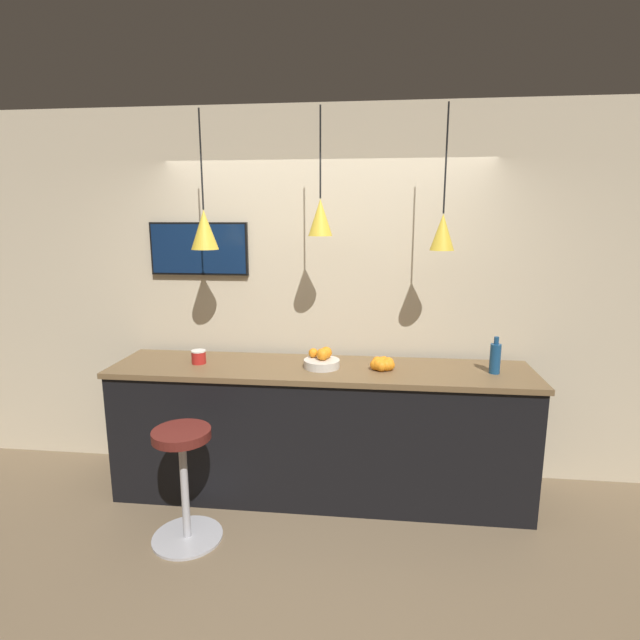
# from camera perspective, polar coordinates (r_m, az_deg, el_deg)

# --- Properties ---
(ground_plane) EXTENTS (14.00, 14.00, 0.00)m
(ground_plane) POSITION_cam_1_polar(r_m,az_deg,el_deg) (3.57, -1.14, -23.81)
(ground_plane) COLOR #756047
(back_wall) EXTENTS (8.00, 0.06, 2.90)m
(back_wall) POSITION_cam_1_polar(r_m,az_deg,el_deg) (3.97, 0.71, 2.66)
(back_wall) COLOR beige
(back_wall) RESTS_ON ground_plane
(service_counter) EXTENTS (3.06, 0.66, 1.00)m
(service_counter) POSITION_cam_1_polar(r_m,az_deg,el_deg) (3.82, -0.00, -12.56)
(service_counter) COLOR black
(service_counter) RESTS_ON ground_plane
(bar_stool) EXTENTS (0.46, 0.46, 0.76)m
(bar_stool) POSITION_cam_1_polar(r_m,az_deg,el_deg) (3.44, -15.32, -16.25)
(bar_stool) COLOR #B7B7BC
(bar_stool) RESTS_ON ground_plane
(fruit_bowl) EXTENTS (0.26, 0.26, 0.15)m
(fruit_bowl) POSITION_cam_1_polar(r_m,az_deg,el_deg) (3.63, 0.20, -4.55)
(fruit_bowl) COLOR beige
(fruit_bowl) RESTS_ON service_counter
(orange_pile) EXTENTS (0.18, 0.23, 0.09)m
(orange_pile) POSITION_cam_1_polar(r_m,az_deg,el_deg) (3.62, 7.14, -5.00)
(orange_pile) COLOR orange
(orange_pile) RESTS_ON service_counter
(juice_bottle) EXTENTS (0.07, 0.07, 0.26)m
(juice_bottle) POSITION_cam_1_polar(r_m,az_deg,el_deg) (3.68, 19.39, -4.10)
(juice_bottle) COLOR navy
(juice_bottle) RESTS_ON service_counter
(spread_jar) EXTENTS (0.11, 0.11, 0.10)m
(spread_jar) POSITION_cam_1_polar(r_m,az_deg,el_deg) (3.83, -13.69, -4.11)
(spread_jar) COLOR red
(spread_jar) RESTS_ON service_counter
(pendant_lamp_left) EXTENTS (0.20, 0.20, 0.96)m
(pendant_lamp_left) POSITION_cam_1_polar(r_m,az_deg,el_deg) (3.69, -13.09, 10.07)
(pendant_lamp_left) COLOR black
(pendant_lamp_middle) EXTENTS (0.17, 0.17, 0.86)m
(pendant_lamp_middle) POSITION_cam_1_polar(r_m,az_deg,el_deg) (3.51, 0.04, 11.72)
(pendant_lamp_middle) COLOR black
(pendant_lamp_right) EXTENTS (0.17, 0.17, 0.95)m
(pendant_lamp_right) POSITION_cam_1_polar(r_m,az_deg,el_deg) (3.52, 13.83, 9.83)
(pendant_lamp_right) COLOR black
(mounted_tv) EXTENTS (0.79, 0.04, 0.41)m
(mounted_tv) POSITION_cam_1_polar(r_m,az_deg,el_deg) (4.11, -13.67, 7.91)
(mounted_tv) COLOR black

